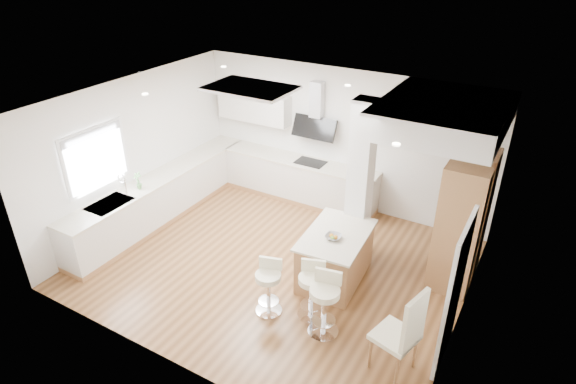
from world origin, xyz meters
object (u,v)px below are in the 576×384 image
Objects in this scene: bar_stool_c at (325,301)px; dining_chair at (404,331)px; peninsula at (335,256)px; bar_stool_a at (269,284)px; bar_stool_b at (312,288)px.

dining_chair is at bearing -18.75° from bar_stool_c.
peninsula is 1.23m from bar_stool_c.
dining_chair reaches higher than bar_stool_c.
bar_stool_c is (0.38, -1.16, 0.12)m from peninsula.
bar_stool_b reaches higher than bar_stool_a.
bar_stool_a is at bearing -169.24° from dining_chair.
bar_stool_c is (0.89, 0.02, 0.05)m from bar_stool_a.
peninsula reaches higher than bar_stool_a.
bar_stool_b is 0.37m from bar_stool_c.
peninsula is at bearing 50.67° from bar_stool_a.
dining_chair is at bearing -44.90° from peninsula.
bar_stool_a is at bearing -117.16° from peninsula.
bar_stool_c is at bearing -14.68° from bar_stool_a.
bar_stool_c is at bearing -53.76° from bar_stool_b.
peninsula is 2.04m from dining_chair.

